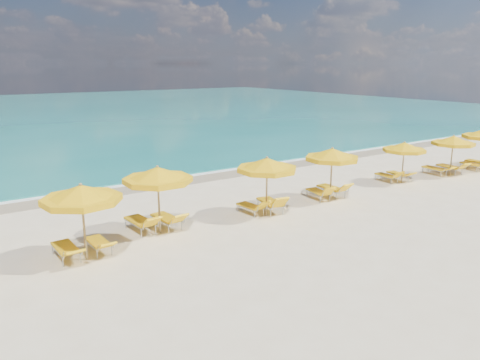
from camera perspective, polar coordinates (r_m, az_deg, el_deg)
ground_plane at (r=19.22m, az=2.51°, el=-4.37°), size 120.00×120.00×0.00m
ocean at (r=63.86m, az=-24.25°, el=7.34°), size 120.00×80.00×0.30m
wet_sand_band at (r=25.31m, az=-7.49°, el=0.04°), size 120.00×2.60×0.01m
foam_line at (r=26.01m, az=-8.29°, el=0.39°), size 120.00×1.20×0.03m
whitecap_near at (r=32.58m, az=-24.78°, el=1.99°), size 14.00×0.36×0.05m
whitecap_far at (r=43.43m, az=-7.93°, el=5.85°), size 18.00×0.30×0.05m
umbrella_2 at (r=15.17m, az=-18.78°, el=-1.69°), size 2.99×2.99×2.52m
umbrella_3 at (r=16.96m, az=-10.00°, el=0.55°), size 3.27×3.27×2.55m
umbrella_4 at (r=18.69m, az=3.31°, el=1.81°), size 3.21×3.21×2.48m
umbrella_5 at (r=21.33m, az=11.17°, el=3.02°), size 3.02×3.02×2.45m
umbrella_6 at (r=25.48m, az=19.40°, el=3.76°), size 2.67×2.67×2.20m
umbrella_7 at (r=28.17m, az=24.57°, el=4.36°), size 2.60×2.60×2.29m
lounger_2_left at (r=16.00m, az=-20.39°, el=-8.31°), size 0.66×1.88×0.68m
lounger_2_right at (r=16.26m, az=-16.82°, el=-7.75°), size 0.61×1.69×0.64m
lounger_3_left at (r=17.74m, az=-11.98°, el=-5.45°), size 0.79×1.96×0.86m
lounger_3_right at (r=17.97m, az=-8.87°, el=-5.09°), size 0.80×1.91×0.82m
lounger_4_left at (r=19.36m, az=1.36°, el=-3.60°), size 0.70×1.63×0.75m
lounger_4_right at (r=19.70m, az=3.76°, el=-3.20°), size 1.00×1.95×0.92m
lounger_5_left at (r=21.72m, az=9.56°, el=-1.81°), size 0.83×1.71×0.81m
lounger_5_right at (r=22.36m, az=11.16°, el=-1.37°), size 0.66×1.85×0.84m
lounger_6_left at (r=25.82m, az=17.49°, el=0.23°), size 0.64×1.62×0.74m
lounger_6_right at (r=26.39m, az=18.75°, el=0.42°), size 0.76×1.73×0.62m
lounger_7_left at (r=28.37m, az=22.70°, el=1.01°), size 0.63×1.83×0.65m
lounger_7_right at (r=29.06m, az=24.24°, el=1.18°), size 0.80×1.91×0.80m
lounger_8_left at (r=30.52m, az=26.45°, el=1.48°), size 0.83×1.74×0.79m
lounger_8_right at (r=31.32m, az=27.10°, el=1.72°), size 0.71×1.88×0.76m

